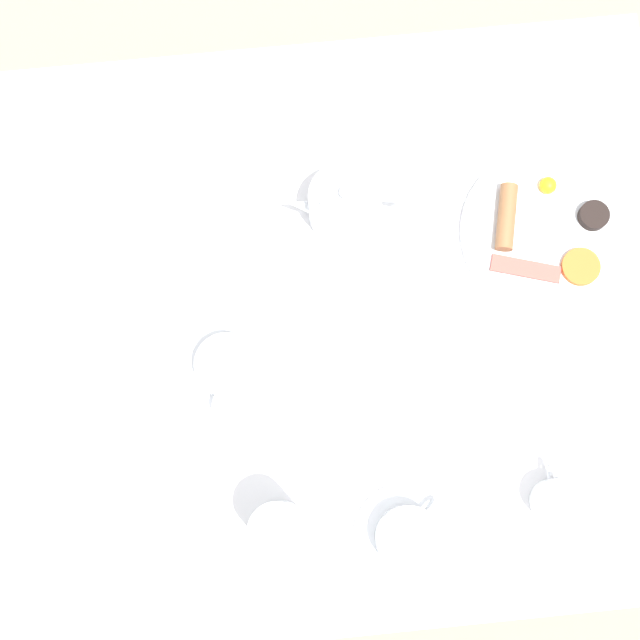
% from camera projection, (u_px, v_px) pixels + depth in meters
% --- Properties ---
extents(ground_plane, '(8.00, 8.00, 0.00)m').
position_uv_depth(ground_plane, '(320.00, 381.00, 2.08)').
color(ground_plane, gray).
extents(table, '(0.91, 1.12, 0.75)m').
position_uv_depth(table, '(320.00, 331.00, 1.41)').
color(table, white).
rests_on(table, ground_plane).
extents(breakfast_plate, '(0.27, 0.27, 0.04)m').
position_uv_depth(breakfast_plate, '(548.00, 232.00, 1.36)').
color(breakfast_plate, white).
rests_on(breakfast_plate, table).
extents(teapot_near, '(0.11, 0.19, 0.11)m').
position_uv_depth(teapot_near, '(345.00, 205.00, 1.33)').
color(teapot_near, white).
rests_on(teapot_near, table).
extents(teacup_with_saucer_left, '(0.15, 0.15, 0.06)m').
position_uv_depth(teacup_with_saucer_left, '(228.00, 367.00, 1.31)').
color(teacup_with_saucer_left, white).
rests_on(teacup_with_saucer_left, table).
extents(teacup_with_saucer_right, '(0.15, 0.15, 0.06)m').
position_uv_depth(teacup_with_saucer_right, '(408.00, 538.00, 1.26)').
color(teacup_with_saucer_right, white).
rests_on(teacup_with_saucer_right, table).
extents(water_glass_tall, '(0.07, 0.07, 0.15)m').
position_uv_depth(water_glass_tall, '(279.00, 528.00, 1.22)').
color(water_glass_tall, white).
rests_on(water_glass_tall, table).
extents(creamer_jug, '(0.09, 0.06, 0.06)m').
position_uv_depth(creamer_jug, '(556.00, 500.00, 1.26)').
color(creamer_jug, white).
rests_on(creamer_jug, table).
extents(napkin_folded, '(0.14, 0.16, 0.01)m').
position_uv_depth(napkin_folded, '(107.00, 183.00, 1.38)').
color(napkin_folded, white).
rests_on(napkin_folded, table).
extents(fork_by_plate, '(0.17, 0.08, 0.00)m').
position_uv_depth(fork_by_plate, '(44.00, 388.00, 1.32)').
color(fork_by_plate, silver).
rests_on(fork_by_plate, table).
extents(knife_by_plate, '(0.18, 0.16, 0.00)m').
position_uv_depth(knife_by_plate, '(432.00, 365.00, 1.33)').
color(knife_by_plate, silver).
rests_on(knife_by_plate, table).
extents(spoon_for_tea, '(0.11, 0.12, 0.00)m').
position_uv_depth(spoon_for_tea, '(166.00, 563.00, 1.28)').
color(spoon_for_tea, silver).
rests_on(spoon_for_tea, table).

